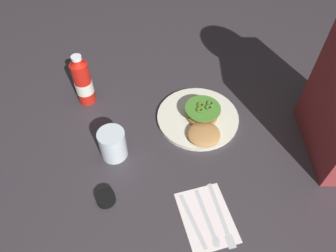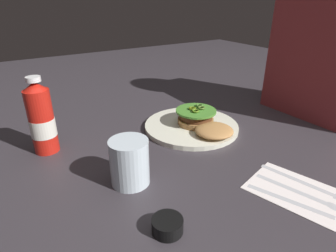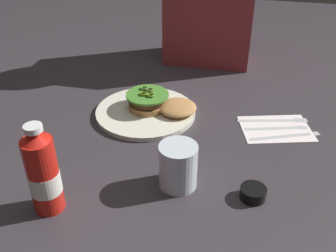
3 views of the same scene
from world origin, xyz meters
name	(u,v)px [view 2 (image 2 of 3)]	position (x,y,z in m)	size (l,w,h in m)	color
ground_plane	(172,155)	(0.00, 0.00, 0.00)	(3.00, 3.00, 0.00)	#352F35
dinner_plate	(191,126)	(-0.10, 0.14, 0.01)	(0.29, 0.29, 0.01)	silver
burger_sandwich	(202,121)	(-0.07, 0.15, 0.03)	(0.21, 0.12, 0.05)	#B57E47
ketchup_bottle	(42,120)	(-0.20, -0.27, 0.09)	(0.06, 0.06, 0.20)	red
water_glass	(130,162)	(0.05, -0.14, 0.05)	(0.09, 0.09, 0.10)	silver
condiment_cup	(167,225)	(0.21, -0.15, 0.01)	(0.06, 0.06, 0.03)	black
napkin	(296,191)	(0.27, 0.14, 0.00)	(0.19, 0.14, 0.00)	white
butter_knife	(302,204)	(0.30, 0.11, 0.00)	(0.19, 0.09, 0.00)	silver
spoon_utensil	(310,196)	(0.29, 0.15, 0.00)	(0.18, 0.06, 0.00)	silver
fork_utensil	(312,185)	(0.27, 0.19, 0.00)	(0.20, 0.06, 0.00)	silver
diner_person	(330,33)	(0.02, 0.59, 0.27)	(0.31, 0.19, 0.60)	#953135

